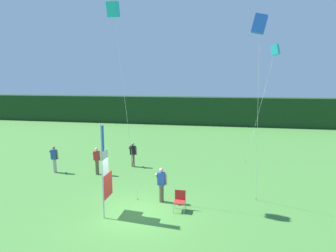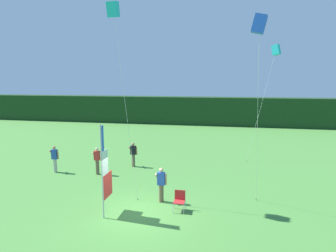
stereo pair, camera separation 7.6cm
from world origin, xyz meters
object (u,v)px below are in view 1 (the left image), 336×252
at_px(person_far_left, 133,154).
at_px(kite_cyan_box_1, 275,50).
at_px(person_mid_field, 97,160).
at_px(person_near_banner, 161,184).
at_px(kite_cyan_box_0, 113,10).
at_px(banner_flag, 105,172).
at_px(person_far_right, 54,159).
at_px(folding_chair, 180,199).
at_px(kite_blue_box_2, 260,25).

xyz_separation_m(person_far_left, kite_cyan_box_1, (9.52, 5.13, 7.05)).
xyz_separation_m(person_mid_field, kite_cyan_box_1, (11.19, 7.09, 7.03)).
xyz_separation_m(person_near_banner, person_mid_field, (-4.74, 3.22, 0.01)).
height_order(kite_cyan_box_0, kite_cyan_box_1, kite_cyan_box_0).
height_order(person_near_banner, kite_cyan_box_1, kite_cyan_box_1).
relative_size(kite_cyan_box_0, kite_cyan_box_1, 1.11).
distance_m(banner_flag, person_far_right, 7.40).
height_order(banner_flag, person_near_banner, banner_flag).
height_order(banner_flag, person_far_left, banner_flag).
relative_size(person_mid_field, kite_cyan_box_0, 0.18).
bearing_deg(kite_cyan_box_1, person_far_right, -152.64).
height_order(banner_flag, folding_chair, banner_flag).
height_order(person_mid_field, person_far_right, person_mid_field).
height_order(person_far_left, kite_cyan_box_1, kite_cyan_box_1).
height_order(banner_flag, kite_cyan_box_0, kite_cyan_box_0).
bearing_deg(kite_cyan_box_1, folding_chair, -116.32).
xyz_separation_m(person_far_right, folding_chair, (8.52, -3.81, -0.39)).
distance_m(person_mid_field, kite_cyan_box_0, 8.90).
distance_m(person_near_banner, kite_blue_box_2, 8.12).
relative_size(person_near_banner, kite_cyan_box_1, 0.20).
xyz_separation_m(person_far_left, folding_chair, (4.05, -5.92, -0.36)).
distance_m(person_mid_field, folding_chair, 6.97).
bearing_deg(banner_flag, person_near_banner, 41.24).
xyz_separation_m(person_far_left, person_far_right, (-4.47, -2.10, 0.03)).
relative_size(person_near_banner, person_far_left, 1.02).
height_order(banner_flag, person_far_right, banner_flag).
relative_size(folding_chair, kite_blue_box_2, 0.11).
bearing_deg(person_mid_field, kite_cyan_box_1, 32.36).
bearing_deg(kite_cyan_box_0, folding_chair, -15.11).
relative_size(person_far_right, kite_blue_box_2, 0.20).
relative_size(person_mid_field, person_far_left, 1.03).
xyz_separation_m(person_far_right, kite_blue_box_2, (11.60, -3.64, 7.00)).
distance_m(person_near_banner, person_far_left, 6.02).
bearing_deg(banner_flag, person_mid_field, 118.32).
bearing_deg(person_near_banner, kite_cyan_box_1, 57.94).
xyz_separation_m(banner_flag, person_mid_field, (-2.70, 5.00, -1.02)).
relative_size(person_far_right, kite_cyan_box_0, 0.18).
bearing_deg(person_far_left, kite_cyan_box_1, 28.33).
relative_size(banner_flag, folding_chair, 4.51).
relative_size(banner_flag, person_far_left, 2.45).
height_order(person_far_left, kite_blue_box_2, kite_blue_box_2).
xyz_separation_m(kite_cyan_box_1, kite_blue_box_2, (-2.38, -10.87, -0.03)).
height_order(person_mid_field, folding_chair, person_mid_field).
relative_size(person_far_left, person_far_right, 0.97).
xyz_separation_m(person_near_banner, kite_cyan_box_1, (6.46, 10.31, 7.03)).
relative_size(person_near_banner, person_far_right, 0.99).
bearing_deg(person_far_right, banner_flag, -41.56).
bearing_deg(kite_cyan_box_1, person_mid_field, -147.64).
distance_m(person_near_banner, folding_chair, 1.30).
height_order(person_near_banner, person_far_right, person_far_right).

